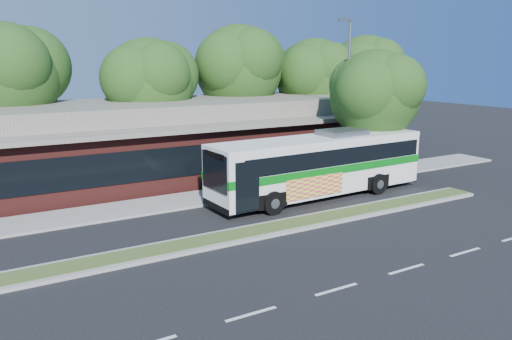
{
  "coord_description": "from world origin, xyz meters",
  "views": [
    {
      "loc": [
        -9.24,
        -15.92,
        6.85
      ],
      "look_at": [
        1.88,
        3.08,
        2.0
      ],
      "focal_mm": 35.0,
      "sensor_mm": 36.0,
      "label": 1
    }
  ],
  "objects": [
    {
      "name": "median_strip",
      "position": [
        0.0,
        0.6,
        0.07
      ],
      "size": [
        26.0,
        1.1,
        0.15
      ],
      "primitive_type": "cube",
      "color": "#435825",
      "rests_on": "ground"
    },
    {
      "name": "ground",
      "position": [
        0.0,
        0.0,
        0.0
      ],
      "size": [
        120.0,
        120.0,
        0.0
      ],
      "primitive_type": "plane",
      "color": "black",
      "rests_on": "ground"
    },
    {
      "name": "tree_bg_c",
      "position": [
        1.4,
        15.13,
        5.59
      ],
      "size": [
        6.24,
        5.6,
        8.26
      ],
      "color": "black",
      "rests_on": "ground"
    },
    {
      "name": "tree_bg_e",
      "position": [
        14.42,
        15.14,
        5.74
      ],
      "size": [
        6.47,
        5.8,
        8.5
      ],
      "color": "black",
      "rests_on": "ground"
    },
    {
      "name": "tree_bg_f",
      "position": [
        20.43,
        16.14,
        6.06
      ],
      "size": [
        6.69,
        6.0,
        8.92
      ],
      "color": "black",
      "rests_on": "ground"
    },
    {
      "name": "transit_bus",
      "position": [
        6.06,
        3.8,
        1.87
      ],
      "size": [
        12.07,
        3.15,
        3.36
      ],
      "rotation": [
        0.0,
        0.0,
        0.04
      ],
      "color": "white",
      "rests_on": "ground"
    },
    {
      "name": "tree_bg_b",
      "position": [
        -6.57,
        16.14,
        6.14
      ],
      "size": [
        6.69,
        6.0,
        9.0
      ],
      "color": "black",
      "rests_on": "ground"
    },
    {
      "name": "sidewalk_tree",
      "position": [
        11.37,
        5.42,
        5.04
      ],
      "size": [
        5.72,
        5.13,
        7.48
      ],
      "color": "black",
      "rests_on": "ground"
    },
    {
      "name": "plaza_building",
      "position": [
        0.0,
        12.99,
        2.13
      ],
      "size": [
        33.2,
        11.2,
        4.45
      ],
      "color": "#541E1A",
      "rests_on": "ground"
    },
    {
      "name": "tree_bg_d",
      "position": [
        8.45,
        16.15,
        6.42
      ],
      "size": [
        6.91,
        6.2,
        9.37
      ],
      "color": "black",
      "rests_on": "ground"
    },
    {
      "name": "lamp_post",
      "position": [
        9.56,
        6.0,
        4.9
      ],
      "size": [
        0.93,
        0.18,
        9.07
      ],
      "color": "slate",
      "rests_on": "ground"
    },
    {
      "name": "sidewalk",
      "position": [
        0.0,
        6.4,
        0.06
      ],
      "size": [
        44.0,
        2.6,
        0.12
      ],
      "primitive_type": "cube",
      "color": "gray",
      "rests_on": "ground"
    }
  ]
}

